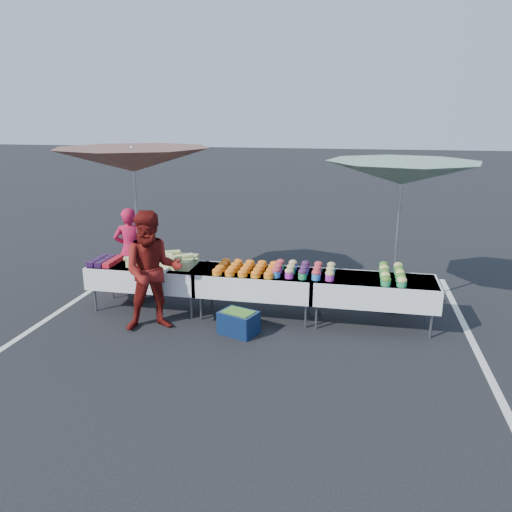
% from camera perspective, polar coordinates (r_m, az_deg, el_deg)
% --- Properties ---
extents(ground, '(80.00, 80.00, 0.00)m').
position_cam_1_polar(ground, '(8.03, -0.00, -6.87)').
color(ground, black).
extents(stripe_left, '(0.10, 5.00, 0.00)m').
position_cam_1_polar(stripe_left, '(9.17, -20.08, -4.91)').
color(stripe_left, silver).
rests_on(stripe_left, ground).
extents(stripe_right, '(0.10, 5.00, 0.00)m').
position_cam_1_polar(stripe_right, '(8.09, 23.07, -8.06)').
color(stripe_right, silver).
rests_on(stripe_right, ground).
extents(table_left, '(1.86, 0.81, 0.75)m').
position_cam_1_polar(table_left, '(8.35, -12.21, -2.08)').
color(table_left, white).
rests_on(table_left, ground).
extents(table_center, '(1.86, 0.81, 0.75)m').
position_cam_1_polar(table_center, '(7.82, -0.00, -2.94)').
color(table_center, white).
rests_on(table_center, ground).
extents(table_right, '(1.86, 0.81, 0.75)m').
position_cam_1_polar(table_right, '(7.69, 13.29, -3.72)').
color(table_right, white).
rests_on(table_right, ground).
extents(berry_punnets, '(0.40, 0.54, 0.08)m').
position_cam_1_polar(berry_punnets, '(8.54, -16.83, -0.55)').
color(berry_punnets, black).
rests_on(berry_punnets, table_left).
extents(corn_pile, '(1.16, 0.57, 0.26)m').
position_cam_1_polar(corn_pile, '(8.22, -10.61, -0.40)').
color(corn_pile, '#8AAD58').
rests_on(corn_pile, table_left).
extents(plastic_bags, '(0.30, 0.25, 0.05)m').
position_cam_1_polar(plastic_bags, '(7.91, -11.15, -1.56)').
color(plastic_bags, white).
rests_on(plastic_bags, table_left).
extents(carrot_bowls, '(0.95, 0.69, 0.11)m').
position_cam_1_polar(carrot_bowls, '(7.78, -1.10, -1.38)').
color(carrot_bowls, orange).
rests_on(carrot_bowls, table_center).
extents(potato_cups, '(0.94, 0.58, 0.16)m').
position_cam_1_polar(potato_cups, '(7.64, 5.52, -1.53)').
color(potato_cups, blue).
rests_on(potato_cups, table_right).
extents(bean_baskets, '(0.36, 0.86, 0.15)m').
position_cam_1_polar(bean_baskets, '(7.71, 15.32, -1.94)').
color(bean_baskets, '#24914E').
rests_on(bean_baskets, table_right).
extents(vendor, '(0.65, 0.53, 1.54)m').
position_cam_1_polar(vendor, '(9.17, -14.15, 0.64)').
color(vendor, '#C1163E').
rests_on(vendor, ground).
extents(customer, '(1.07, 0.98, 1.80)m').
position_cam_1_polar(customer, '(7.44, -11.74, -1.72)').
color(customer, maroon).
rests_on(customer, ground).
extents(umbrella_left, '(2.72, 2.72, 2.62)m').
position_cam_1_polar(umbrella_left, '(8.48, -13.86, 10.50)').
color(umbrella_left, black).
rests_on(umbrella_left, ground).
extents(umbrella_right, '(2.73, 2.73, 2.45)m').
position_cam_1_polar(umbrella_right, '(8.13, 16.35, 8.98)').
color(umbrella_right, black).
rests_on(umbrella_right, ground).
extents(storage_bin, '(0.63, 0.55, 0.34)m').
position_cam_1_polar(storage_bin, '(7.37, -2.00, -7.55)').
color(storage_bin, '#0C1E40').
rests_on(storage_bin, ground).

